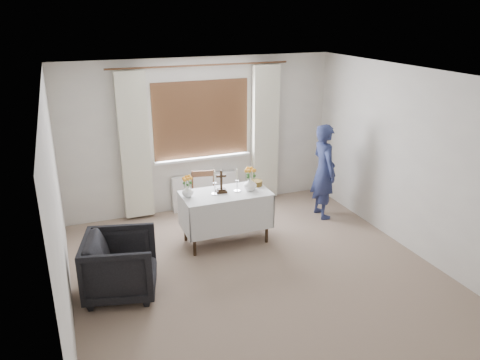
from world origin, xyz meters
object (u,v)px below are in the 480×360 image
altar_table (226,217)px  flower_vase_left (188,191)px  armchair (121,265)px  flower_vase_right (250,184)px  wooden_cross (221,182)px  wooden_chair (205,200)px  person (324,171)px

altar_table → flower_vase_left: flower_vase_left is taller
armchair → flower_vase_right: bearing=-55.2°
altar_table → flower_vase_right: size_ratio=6.54×
altar_table → armchair: size_ratio=1.51×
armchair → flower_vase_left: size_ratio=4.92×
wooden_cross → altar_table: bearing=-26.2°
wooden_chair → person: bearing=-0.3°
altar_table → wooden_chair: wooden_chair is taller
altar_table → flower_vase_left: bearing=174.4°
person → wooden_cross: bearing=101.0°
altar_table → person: person is taller
person → wooden_chair: bearing=81.9°
wooden_cross → flower_vase_right: (0.41, -0.07, -0.07)m
flower_vase_right → altar_table: bearing=174.0°
armchair → person: bearing=-58.4°
wooden_chair → person: size_ratio=0.55×
armchair → wooden_cross: (1.54, 0.83, 0.55)m
wooden_chair → flower_vase_right: size_ratio=4.46×
armchair → person: size_ratio=0.54×
wooden_chair → flower_vase_right: 0.94m
flower_vase_left → flower_vase_right: 0.90m
altar_table → wooden_cross: wooden_cross is taller
altar_table → armchair: bearing=-153.5°
armchair → person: (3.35, 1.08, 0.39)m
altar_table → wooden_chair: size_ratio=1.47×
flower_vase_right → person: bearing=13.2°
altar_table → wooden_cross: size_ratio=3.80×
wooden_chair → person: 1.94m
wooden_chair → flower_vase_right: flower_vase_right is taller
flower_vase_left → person: bearing=6.0°
wooden_chair → wooden_cross: 0.80m
person → wooden_cross: size_ratio=4.70×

